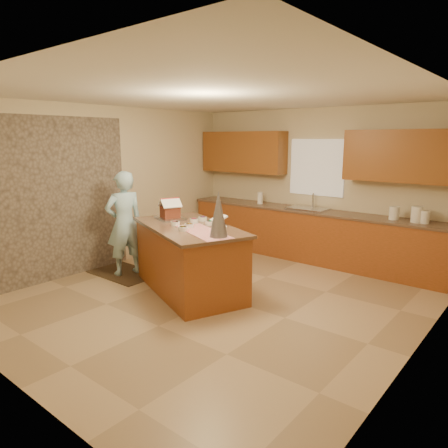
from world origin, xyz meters
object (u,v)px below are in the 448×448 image
(island_base, at_px, (189,260))
(gingerbread_house, at_px, (170,210))
(tinsel_tree, at_px, (219,214))
(boy, at_px, (124,223))

(island_base, relative_size, gingerbread_house, 4.95)
(tinsel_tree, xyz_separation_m, boy, (-2.09, 0.15, -0.41))
(tinsel_tree, xyz_separation_m, gingerbread_house, (-1.33, 0.44, -0.15))
(tinsel_tree, height_order, boy, boy)
(boy, height_order, gingerbread_house, boy)
(island_base, distance_m, tinsel_tree, 1.14)
(boy, xyz_separation_m, gingerbread_house, (0.76, 0.29, 0.26))
(island_base, distance_m, gingerbread_house, 0.86)
(boy, bearing_deg, island_base, 111.76)
(gingerbread_house, bearing_deg, island_base, -17.31)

